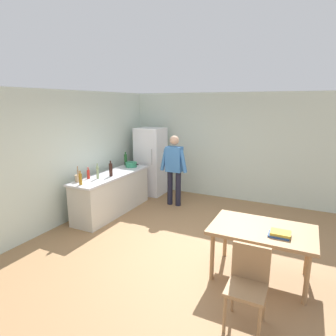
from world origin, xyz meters
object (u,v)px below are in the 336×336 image
utensil_jar (78,178)px  bottle_wine_green (126,160)px  refrigerator (151,161)px  bottle_wine_dark (111,170)px  bottle_sauce_red (88,174)px  dining_table (262,233)px  chair (248,280)px  book_stack (280,234)px  person (174,166)px  cooking_pot (131,165)px  bottle_vinegar_tall (98,172)px  bottle_oil_amber (80,179)px

utensil_jar → bottle_wine_green: 1.71m
refrigerator → bottle_wine_dark: (0.01, -1.76, 0.15)m
bottle_sauce_red → refrigerator: bearing=82.2°
bottle_wine_green → utensil_jar: bearing=-89.6°
bottle_wine_dark → bottle_wine_green: 1.11m
dining_table → chair: size_ratio=1.54×
dining_table → book_stack: 0.30m
book_stack → person: bearing=138.4°
chair → bottle_sauce_red: bottle_sauce_red is taller
dining_table → bottle_sauce_red: size_ratio=5.83×
person → bottle_wine_green: 1.29m
person → dining_table: 3.20m
cooking_pot → bottle_sauce_red: bottle_sauce_red is taller
utensil_jar → bottle_vinegar_tall: (0.20, 0.37, 0.06)m
utensil_jar → bottle_sauce_red: bearing=83.9°
dining_table → cooking_pot: size_ratio=3.50×
bottle_wine_green → bottle_sauce_red: (0.04, -1.43, -0.05)m
cooking_pot → bottle_wine_green: bottle_wine_green is taller
cooking_pot → refrigerator: bearing=83.2°
dining_table → bottle_sauce_red: bearing=170.9°
chair → bottle_wine_dark: bottle_wine_dark is taller
refrigerator → bottle_vinegar_tall: 2.04m
utensil_jar → bottle_wine_green: bearing=90.4°
person → bottle_wine_green: bearing=-173.5°
person → bottle_vinegar_tall: person is taller
bottle_oil_amber → bottle_sauce_red: (-0.18, 0.43, -0.02)m
chair → bottle_wine_green: (-3.63, 2.97, 0.51)m
bottle_wine_green → book_stack: 4.43m
cooking_pot → utensil_jar: bearing=-98.0°
dining_table → book_stack: book_stack is taller
bottle_wine_dark → bottle_sauce_red: size_ratio=1.42×
bottle_oil_amber → bottle_wine_green: bearing=96.8°
bottle_wine_dark → book_stack: (3.53, -1.09, -0.27)m
cooking_pot → bottle_sauce_red: bearing=-98.4°
chair → bottle_vinegar_tall: bearing=145.4°
bottle_vinegar_tall → book_stack: bearing=-12.5°
refrigerator → chair: size_ratio=1.98×
refrigerator → bottle_wine_green: 0.79m
chair → dining_table: bearing=80.9°
cooking_pot → book_stack: (3.63, -2.04, -0.18)m
refrigerator → bottle_sauce_red: 2.15m
refrigerator → dining_table: 4.27m
dining_table → bottle_vinegar_tall: (-3.42, 0.66, 0.36)m
bottle_vinegar_tall → bottle_sauce_red: 0.20m
bottle_wine_dark → bottle_wine_green: (-0.34, 1.06, 0.00)m
chair → book_stack: (0.24, 0.82, 0.25)m
bottle_wine_dark → chair: bearing=-30.1°
bottle_sauce_red → dining_table: bearing=-9.1°
cooking_pot → utensil_jar: utensil_jar is taller
cooking_pot → bottle_wine_dark: 0.96m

